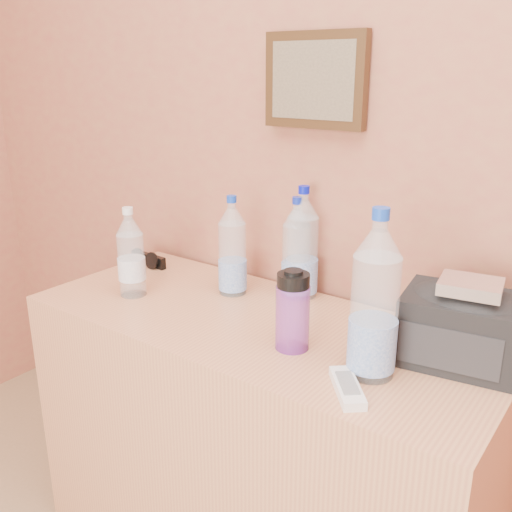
{
  "coord_description": "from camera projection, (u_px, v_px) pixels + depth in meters",
  "views": [
    {
      "loc": [
        0.39,
        0.6,
        1.43
      ],
      "look_at": [
        -0.42,
        1.71,
        0.98
      ],
      "focal_mm": 40.0,
      "sensor_mm": 36.0,
      "label": 1
    }
  ],
  "objects": [
    {
      "name": "picture_frame",
      "position": [
        315.0,
        80.0,
        1.51
      ],
      "size": [
        0.3,
        0.03,
        0.25
      ],
      "primitive_type": null,
      "color": "#382311",
      "rests_on": "room_shell"
    },
    {
      "name": "dresser",
      "position": [
        257.0,
        448.0,
        1.63
      ],
      "size": [
        1.28,
        0.53,
        0.8
      ],
      "primitive_type": "cube",
      "color": "#AD8252",
      "rests_on": "ground"
    },
    {
      "name": "pet_large_a",
      "position": [
        232.0,
        251.0,
        1.65
      ],
      "size": [
        0.08,
        0.08,
        0.29
      ],
      "rotation": [
        0.0,
        0.0,
        -0.3
      ],
      "color": "silver",
      "rests_on": "dresser"
    },
    {
      "name": "pet_large_b",
      "position": [
        302.0,
        249.0,
        1.62
      ],
      "size": [
        0.09,
        0.09,
        0.33
      ],
      "rotation": [
        0.0,
        0.0,
        -0.31
      ],
      "color": "white",
      "rests_on": "dresser"
    },
    {
      "name": "pet_large_c",
      "position": [
        296.0,
        253.0,
        1.63
      ],
      "size": [
        0.08,
        0.08,
        0.29
      ],
      "rotation": [
        0.0,
        0.0,
        -0.43
      ],
      "color": "white",
      "rests_on": "dresser"
    },
    {
      "name": "pet_large_d",
      "position": [
        375.0,
        304.0,
        1.19
      ],
      "size": [
        0.1,
        0.1,
        0.37
      ],
      "rotation": [
        0.0,
        0.0,
        0.14
      ],
      "color": "white",
      "rests_on": "dresser"
    },
    {
      "name": "pet_small",
      "position": [
        131.0,
        257.0,
        1.64
      ],
      "size": [
        0.08,
        0.08,
        0.26
      ],
      "rotation": [
        0.0,
        0.0,
        0.2
      ],
      "color": "silver",
      "rests_on": "dresser"
    },
    {
      "name": "nalgene_bottle",
      "position": [
        293.0,
        310.0,
        1.33
      ],
      "size": [
        0.08,
        0.08,
        0.2
      ],
      "rotation": [
        0.0,
        0.0,
        0.21
      ],
      "color": "purple",
      "rests_on": "dresser"
    },
    {
      "name": "sunglasses",
      "position": [
        148.0,
        259.0,
        1.92
      ],
      "size": [
        0.16,
        0.07,
        0.04
      ],
      "primitive_type": null,
      "rotation": [
        0.0,
        0.0,
        -0.06
      ],
      "color": "black",
      "rests_on": "dresser"
    },
    {
      "name": "ac_remote",
      "position": [
        347.0,
        388.0,
        1.17
      ],
      "size": [
        0.13,
        0.14,
        0.02
      ],
      "primitive_type": "cube",
      "rotation": [
        0.0,
        0.0,
        -0.87
      ],
      "color": "silver",
      "rests_on": "dresser"
    },
    {
      "name": "toiletry_bag",
      "position": [
        464.0,
        325.0,
        1.27
      ],
      "size": [
        0.29,
        0.23,
        0.18
      ],
      "primitive_type": null,
      "rotation": [
        0.0,
        0.0,
        0.15
      ],
      "color": "black",
      "rests_on": "dresser"
    },
    {
      "name": "foil_packet",
      "position": [
        471.0,
        286.0,
        1.21
      ],
      "size": [
        0.14,
        0.13,
        0.03
      ],
      "primitive_type": "cube",
      "rotation": [
        0.0,
        0.0,
        0.17
      ],
      "color": "silver",
      "rests_on": "toiletry_bag"
    }
  ]
}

